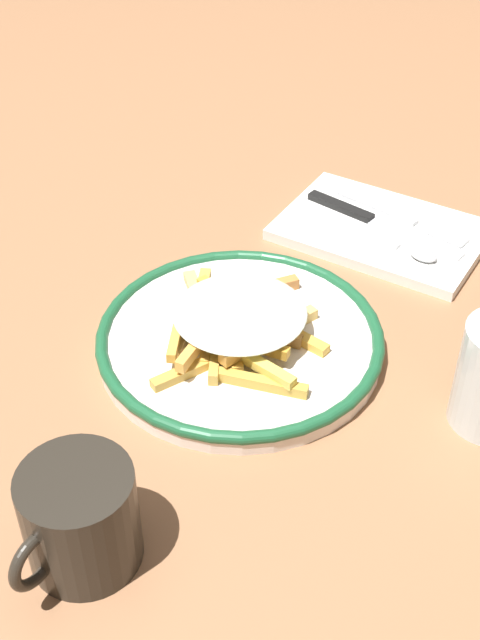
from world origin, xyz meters
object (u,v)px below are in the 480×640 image
at_px(fries_heap, 240,320).
at_px(plate, 240,339).
at_px(coffee_mug, 80,519).
at_px(fork, 401,218).
at_px(napkin, 382,231).
at_px(spoon, 398,245).
at_px(knife, 369,219).

bearing_deg(fries_heap, plate, -119.51).
distance_m(fries_heap, coffee_mug, 0.27).
distance_m(plate, fork, 0.29).
xyz_separation_m(napkin, spoon, (0.03, 0.03, 0.01)).
bearing_deg(spoon, napkin, -132.49).
height_order(plate, napkin, plate).
relative_size(plate, spoon, 1.89).
relative_size(fries_heap, napkin, 0.92).
relative_size(fork, coffee_mug, 1.51).
bearing_deg(spoon, coffee_mug, -3.88).
bearing_deg(knife, plate, -2.54).
height_order(fork, spoon, spoon).
relative_size(plate, napkin, 1.22).
distance_m(spoon, coffee_mug, 0.51).
xyz_separation_m(fork, coffee_mug, (0.56, -0.01, 0.03)).
distance_m(fork, knife, 0.04).
height_order(plate, knife, plate).
bearing_deg(fries_heap, napkin, 173.57).
distance_m(fries_heap, knife, 0.27).
bearing_deg(coffee_mug, fries_heap, -173.59).
distance_m(napkin, coffee_mug, 0.54).
distance_m(napkin, fork, 0.03).
xyz_separation_m(fries_heap, spoon, (-0.23, 0.06, -0.02)).
xyz_separation_m(plate, fork, (-0.29, 0.04, 0.00)).
relative_size(fries_heap, knife, 1.03).
height_order(plate, fork, plate).
bearing_deg(fork, knife, -51.90).
distance_m(plate, napkin, 0.27).
distance_m(plate, fries_heap, 0.03).
bearing_deg(plate, spoon, 164.35).
bearing_deg(plate, napkin, 173.40).
distance_m(napkin, knife, 0.02).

